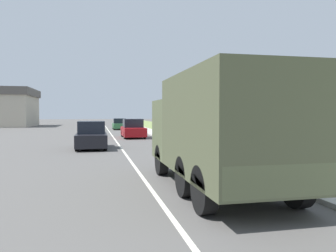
{
  "coord_description": "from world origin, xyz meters",
  "views": [
    {
      "loc": [
        -1.47,
        4.29,
        2.1
      ],
      "look_at": [
        0.72,
        14.25,
        1.71
      ],
      "focal_mm": 35.0,
      "sensor_mm": 36.0,
      "label": 1
    }
  ],
  "objects_px": {
    "military_truck": "(218,128)",
    "car_second_ahead": "(133,129)",
    "car_third_ahead": "(119,124)",
    "car_nearest_ahead": "(91,136)"
  },
  "relations": [
    {
      "from": "car_third_ahead",
      "to": "car_nearest_ahead",
      "type": "bearing_deg",
      "value": -98.01
    },
    {
      "from": "military_truck",
      "to": "car_third_ahead",
      "type": "height_order",
      "value": "military_truck"
    },
    {
      "from": "military_truck",
      "to": "car_second_ahead",
      "type": "relative_size",
      "value": 1.51
    },
    {
      "from": "military_truck",
      "to": "car_second_ahead",
      "type": "xyz_separation_m",
      "value": [
        -0.15,
        19.92,
        -0.97
      ]
    },
    {
      "from": "car_second_ahead",
      "to": "military_truck",
      "type": "bearing_deg",
      "value": -89.58
    },
    {
      "from": "car_nearest_ahead",
      "to": "military_truck",
      "type": "bearing_deg",
      "value": -73.04
    },
    {
      "from": "car_second_ahead",
      "to": "car_nearest_ahead",
      "type": "bearing_deg",
      "value": -112.36
    },
    {
      "from": "military_truck",
      "to": "car_nearest_ahead",
      "type": "bearing_deg",
      "value": 106.96
    },
    {
      "from": "military_truck",
      "to": "car_third_ahead",
      "type": "xyz_separation_m",
      "value": [
        -0.27,
        34.99,
        -1.05
      ]
    },
    {
      "from": "car_nearest_ahead",
      "to": "car_third_ahead",
      "type": "height_order",
      "value": "car_nearest_ahead"
    }
  ]
}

